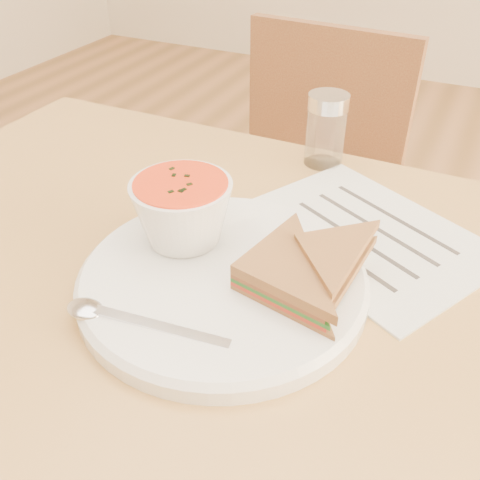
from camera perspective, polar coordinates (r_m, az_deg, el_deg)
The scene contains 8 objects.
chair_far at distance 1.20m, azimuth 4.98°, elevation 0.37°, with size 0.37×0.37×0.84m, color brown, non-canonical shape.
plate at distance 0.55m, azimuth -1.85°, elevation -4.39°, with size 0.30×0.30×0.02m, color white, non-canonical shape.
soup_bowl at distance 0.57m, azimuth -6.12°, elevation 2.75°, with size 0.11×0.11×0.07m, color white, non-canonical shape.
sandwich_half_a at distance 0.51m, azimuth -1.04°, elevation -4.23°, with size 0.11×0.11×0.03m, color #996036, non-canonical shape.
sandwich_half_b at distance 0.54m, azimuth 5.72°, elevation -0.60°, with size 0.09×0.09×0.03m, color #996036, non-canonical shape.
spoon at distance 0.49m, azimuth -10.77°, elevation -8.59°, with size 0.19×0.04×0.01m, color silver, non-canonical shape.
paper_menu at distance 0.64m, azimuth 13.09°, elevation 0.71°, with size 0.28×0.20×0.00m, color silver, non-canonical shape.
condiment_shaker at distance 0.77m, azimuth 9.14°, elevation 11.52°, with size 0.06×0.06×0.10m, color silver, non-canonical shape.
Camera 1 is at (0.21, -0.37, 1.11)m, focal length 40.00 mm.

